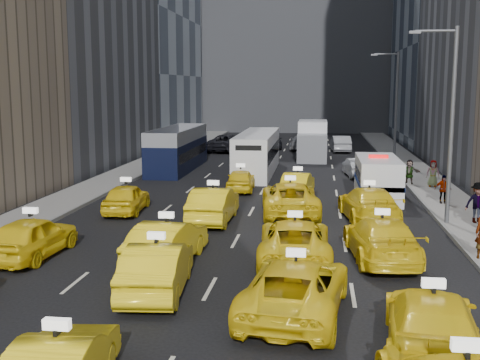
# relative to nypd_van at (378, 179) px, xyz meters

# --- Properties ---
(ground) EXTENTS (160.00, 160.00, 0.00)m
(ground) POSITION_rel_nypd_van_xyz_m (-6.75, -18.42, -1.15)
(ground) COLOR black
(ground) RESTS_ON ground
(sidewalk_west) EXTENTS (3.00, 90.00, 0.15)m
(sidewalk_west) POSITION_rel_nypd_van_xyz_m (-17.25, 6.58, -1.07)
(sidewalk_west) COLOR gray
(sidewalk_west) RESTS_ON ground
(sidewalk_east) EXTENTS (3.00, 90.00, 0.15)m
(sidewalk_east) POSITION_rel_nypd_van_xyz_m (3.75, 6.58, -1.07)
(sidewalk_east) COLOR gray
(sidewalk_east) RESTS_ON ground
(curb_west) EXTENTS (0.15, 90.00, 0.18)m
(curb_west) POSITION_rel_nypd_van_xyz_m (-15.80, 6.58, -1.06)
(curb_west) COLOR slate
(curb_west) RESTS_ON ground
(curb_east) EXTENTS (0.15, 90.00, 0.18)m
(curb_east) POSITION_rel_nypd_van_xyz_m (2.30, 6.58, -1.06)
(curb_east) COLOR slate
(curb_east) RESTS_ON ground
(streetlight_near) EXTENTS (2.15, 0.22, 9.00)m
(streetlight_near) POSITION_rel_nypd_van_xyz_m (2.44, -6.42, 3.77)
(streetlight_near) COLOR #595B60
(streetlight_near) RESTS_ON ground
(streetlight_far) EXTENTS (2.15, 0.22, 9.00)m
(streetlight_far) POSITION_rel_nypd_van_xyz_m (2.44, 13.58, 3.77)
(streetlight_far) COLOR #595B60
(streetlight_far) RESTS_ON ground
(taxi_5) EXTENTS (2.17, 5.04, 1.62)m
(taxi_5) POSITION_rel_nypd_van_xyz_m (-8.31, -16.99, -0.34)
(taxi_5) COLOR yellow
(taxi_5) RESTS_ON ground
(taxi_6) EXTENTS (3.27, 5.96, 1.58)m
(taxi_6) POSITION_rel_nypd_van_xyz_m (-3.96, -18.24, -0.35)
(taxi_6) COLOR yellow
(taxi_6) RESTS_ON ground
(taxi_7) EXTENTS (2.71, 5.50, 1.54)m
(taxi_7) POSITION_rel_nypd_van_xyz_m (-0.61, -20.31, -0.38)
(taxi_7) COLOR yellow
(taxi_7) RESTS_ON ground
(taxi_8) EXTENTS (2.09, 4.75, 1.59)m
(taxi_8) POSITION_rel_nypd_van_xyz_m (-13.99, -13.82, -0.35)
(taxi_8) COLOR yellow
(taxi_8) RESTS_ON ground
(taxi_9) EXTENTS (2.21, 4.99, 1.59)m
(taxi_9) POSITION_rel_nypd_van_xyz_m (-8.77, -13.93, -0.35)
(taxi_9) COLOR yellow
(taxi_9) RESTS_ON ground
(taxi_10) EXTENTS (2.78, 5.66, 1.55)m
(taxi_10) POSITION_rel_nypd_van_xyz_m (-4.19, -12.96, -0.37)
(taxi_10) COLOR yellow
(taxi_10) RESTS_ON ground
(taxi_11) EXTENTS (2.79, 5.73, 1.61)m
(taxi_11) POSITION_rel_nypd_van_xyz_m (-1.01, -12.42, -0.34)
(taxi_11) COLOR yellow
(taxi_11) RESTS_ON ground
(taxi_12) EXTENTS (2.06, 4.48, 1.49)m
(taxi_12) POSITION_rel_nypd_van_xyz_m (-13.05, -5.46, -0.40)
(taxi_12) COLOR yellow
(taxi_12) RESTS_ON ground
(taxi_13) EXTENTS (1.80, 5.05, 1.66)m
(taxi_13) POSITION_rel_nypd_van_xyz_m (-8.28, -6.97, -0.32)
(taxi_13) COLOR yellow
(taxi_13) RESTS_ON ground
(taxi_14) EXTENTS (3.28, 6.13, 1.64)m
(taxi_14) POSITION_rel_nypd_van_xyz_m (-4.75, -4.86, -0.33)
(taxi_14) COLOR yellow
(taxi_14) RESTS_ON ground
(taxi_15) EXTENTS (2.97, 5.85, 1.63)m
(taxi_15) POSITION_rel_nypd_van_xyz_m (-0.95, -5.81, -0.33)
(taxi_15) COLOR yellow
(taxi_15) RESTS_ON ground
(taxi_16) EXTENTS (1.81, 4.10, 1.37)m
(taxi_16) POSITION_rel_nypd_van_xyz_m (-8.08, 1.53, -0.46)
(taxi_16) COLOR yellow
(taxi_16) RESTS_ON ground
(taxi_17) EXTENTS (1.96, 4.43, 1.41)m
(taxi_17) POSITION_rel_nypd_van_xyz_m (-4.54, 0.26, -0.44)
(taxi_17) COLOR yellow
(taxi_17) RESTS_ON ground
(nypd_van) EXTENTS (2.69, 6.04, 2.53)m
(nypd_van) POSITION_rel_nypd_van_xyz_m (0.00, 0.00, 0.00)
(nypd_van) COLOR white
(nypd_van) RESTS_ON ground
(double_decker) EXTENTS (3.29, 11.08, 3.18)m
(double_decker) POSITION_rel_nypd_van_xyz_m (-14.07, 10.34, 0.43)
(double_decker) COLOR black
(double_decker) RESTS_ON ground
(city_bus) EXTENTS (3.96, 11.82, 3.00)m
(city_bus) POSITION_rel_nypd_van_xyz_m (-7.82, 9.24, 0.34)
(city_bus) COLOR silver
(city_bus) RESTS_ON ground
(box_truck) EXTENTS (2.58, 7.26, 3.30)m
(box_truck) POSITION_rel_nypd_van_xyz_m (-3.90, 18.49, 0.48)
(box_truck) COLOR white
(box_truck) RESTS_ON ground
(misc_car_0) EXTENTS (1.95, 4.26, 1.36)m
(misc_car_0) POSITION_rel_nypd_van_xyz_m (-0.65, 8.41, -0.47)
(misc_car_0) COLOR #A9ACB1
(misc_car_0) RESTS_ON ground
(misc_car_1) EXTENTS (3.46, 6.31, 1.67)m
(misc_car_1) POSITION_rel_nypd_van_xyz_m (-12.24, 23.51, -0.31)
(misc_car_1) COLOR black
(misc_car_1) RESTS_ON ground
(misc_car_2) EXTENTS (2.41, 5.29, 1.50)m
(misc_car_2) POSITION_rel_nypd_van_xyz_m (-5.03, 25.94, -0.40)
(misc_car_2) COLOR gray
(misc_car_2) RESTS_ON ground
(misc_car_3) EXTENTS (2.29, 4.71, 1.55)m
(misc_car_3) POSITION_rel_nypd_van_xyz_m (-8.02, 27.00, -0.37)
(misc_car_3) COLOR black
(misc_car_3) RESTS_ON ground
(misc_car_4) EXTENTS (1.94, 4.91, 1.59)m
(misc_car_4) POSITION_rel_nypd_van_xyz_m (-1.21, 24.76, -0.35)
(misc_car_4) COLOR #9A9CA1
(misc_car_4) RESTS_ON ground
(pedestrian_2) EXTENTS (1.29, 0.73, 1.88)m
(pedestrian_2) POSITION_rel_nypd_van_xyz_m (3.94, -6.25, -0.06)
(pedestrian_2) COLOR gray
(pedestrian_2) RESTS_ON sidewalk_east
(pedestrian_3) EXTENTS (0.92, 0.47, 1.52)m
(pedestrian_3) POSITION_rel_nypd_van_xyz_m (3.29, -1.64, -0.23)
(pedestrian_3) COLOR gray
(pedestrian_3) RESTS_ON sidewalk_east
(pedestrian_4) EXTENTS (0.89, 0.61, 1.67)m
(pedestrian_4) POSITION_rel_nypd_van_xyz_m (3.75, 3.82, -0.16)
(pedestrian_4) COLOR gray
(pedestrian_4) RESTS_ON sidewalk_east
(pedestrian_5) EXTENTS (1.50, 0.89, 1.56)m
(pedestrian_5) POSITION_rel_nypd_van_xyz_m (2.46, 4.78, -0.22)
(pedestrian_5) COLOR gray
(pedestrian_5) RESTS_ON sidewalk_east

